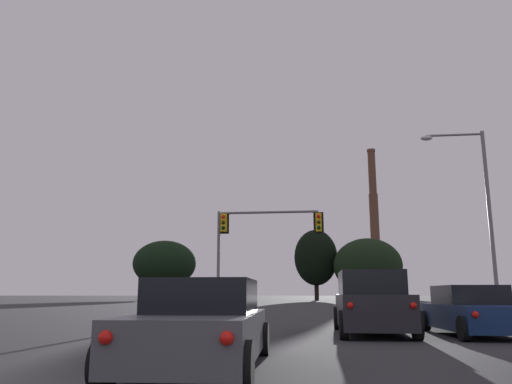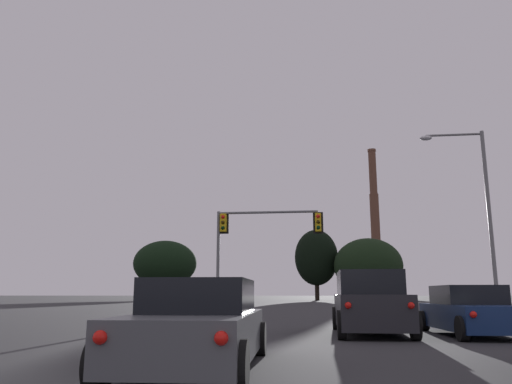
{
  "view_description": "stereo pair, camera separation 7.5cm",
  "coord_description": "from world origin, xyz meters",
  "px_view_note": "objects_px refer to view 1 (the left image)",
  "views": [
    {
      "loc": [
        -1.55,
        -1.23,
        1.19
      ],
      "look_at": [
        -6.69,
        41.81,
        10.04
      ],
      "focal_mm": 35.0,
      "sensor_mm": 36.0,
      "label": 1
    },
    {
      "loc": [
        -1.48,
        -1.22,
        1.19
      ],
      "look_at": [
        -6.69,
        41.81,
        10.04
      ],
      "focal_mm": 35.0,
      "sensor_mm": 36.0,
      "label": 2
    }
  ],
  "objects_px": {
    "smokestack": "(375,237)",
    "suv_center_lane_second": "(371,303)",
    "traffic_light_overhead_left": "(254,234)",
    "sedan_right_lane_second": "(472,312)",
    "sedan_left_lane_third": "(202,326)",
    "street_lamp": "(479,202)"
  },
  "relations": [
    {
      "from": "sedan_left_lane_third",
      "to": "smokestack",
      "type": "xyz_separation_m",
      "value": [
        20.12,
        147.32,
        17.42
      ]
    },
    {
      "from": "sedan_left_lane_third",
      "to": "traffic_light_overhead_left",
      "type": "height_order",
      "value": "traffic_light_overhead_left"
    },
    {
      "from": "sedan_left_lane_third",
      "to": "sedan_right_lane_second",
      "type": "height_order",
      "value": "same"
    },
    {
      "from": "sedan_right_lane_second",
      "to": "smokestack",
      "type": "relative_size",
      "value": 0.1
    },
    {
      "from": "sedan_right_lane_second",
      "to": "traffic_light_overhead_left",
      "type": "relative_size",
      "value": 0.76
    },
    {
      "from": "traffic_light_overhead_left",
      "to": "street_lamp",
      "type": "distance_m",
      "value": 12.23
    },
    {
      "from": "traffic_light_overhead_left",
      "to": "suv_center_lane_second",
      "type": "bearing_deg",
      "value": -68.13
    },
    {
      "from": "suv_center_lane_second",
      "to": "sedan_left_lane_third",
      "type": "relative_size",
      "value": 1.03
    },
    {
      "from": "sedan_right_lane_second",
      "to": "traffic_light_overhead_left",
      "type": "xyz_separation_m",
      "value": [
        -8.01,
        12.87,
        3.89
      ]
    },
    {
      "from": "sedan_left_lane_third",
      "to": "sedan_right_lane_second",
      "type": "xyz_separation_m",
      "value": [
        6.35,
        7.35,
        0.0
      ]
    },
    {
      "from": "traffic_light_overhead_left",
      "to": "sedan_left_lane_third",
      "type": "bearing_deg",
      "value": -85.31
    },
    {
      "from": "street_lamp",
      "to": "smokestack",
      "type": "distance_m",
      "value": 129.87
    },
    {
      "from": "traffic_light_overhead_left",
      "to": "smokestack",
      "type": "distance_m",
      "value": 129.66
    },
    {
      "from": "smokestack",
      "to": "sedan_left_lane_third",
      "type": "bearing_deg",
      "value": -97.78
    },
    {
      "from": "suv_center_lane_second",
      "to": "sedan_left_lane_third",
      "type": "bearing_deg",
      "value": -115.31
    },
    {
      "from": "smokestack",
      "to": "suv_center_lane_second",
      "type": "bearing_deg",
      "value": -96.78
    },
    {
      "from": "sedan_right_lane_second",
      "to": "traffic_light_overhead_left",
      "type": "distance_m",
      "value": 15.65
    },
    {
      "from": "smokestack",
      "to": "sedan_right_lane_second",
      "type": "bearing_deg",
      "value": -95.62
    },
    {
      "from": "suv_center_lane_second",
      "to": "street_lamp",
      "type": "bearing_deg",
      "value": 57.8
    },
    {
      "from": "suv_center_lane_second",
      "to": "sedan_left_lane_third",
      "type": "height_order",
      "value": "suv_center_lane_second"
    },
    {
      "from": "sedan_right_lane_second",
      "to": "street_lamp",
      "type": "bearing_deg",
      "value": 67.44
    },
    {
      "from": "traffic_light_overhead_left",
      "to": "smokestack",
      "type": "bearing_deg",
      "value": 80.28
    }
  ]
}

